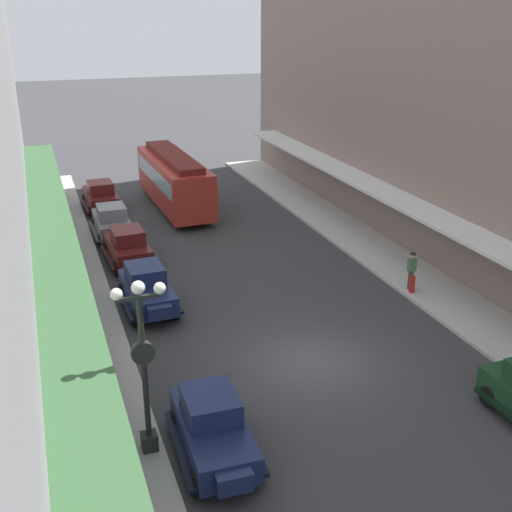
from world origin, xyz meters
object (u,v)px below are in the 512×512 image
parked_car_3 (100,195)px  pedestrian_2 (411,271)px  parked_car_4 (213,426)px  streetcar (174,179)px  parked_car_0 (147,287)px  pedestrian_1 (74,253)px  fire_hydrant (412,284)px  parked_car_1 (127,245)px  parked_car_2 (112,221)px  lamp_post_with_clock (144,361)px

parked_car_3 → pedestrian_2: parked_car_3 is taller
parked_car_4 → streetcar: streetcar is taller
parked_car_0 → parked_car_3: (-0.14, 14.69, 0.00)m
pedestrian_1 → parked_car_3: bearing=76.2°
parked_car_0 → parked_car_4: 9.86m
streetcar → fire_hydrant: (6.80, -16.09, -1.34)m
parked_car_1 → parked_car_3: (-0.17, 9.41, 0.00)m
streetcar → parked_car_1: bearing=-117.4°
parked_car_2 → parked_car_4: 19.26m
pedestrian_1 → lamp_post_with_clock: bearing=-86.6°
parked_car_1 → lamp_post_with_clock: lamp_post_with_clock is taller
parked_car_2 → lamp_post_with_clock: bearing=-94.7°
parked_car_0 → parked_car_2: same height
parked_car_2 → pedestrian_1: parked_car_2 is taller
parked_car_2 → parked_car_3: same height
parked_car_2 → pedestrian_2: parked_car_2 is taller
streetcar → fire_hydrant: 17.52m
parked_car_0 → parked_car_3: bearing=90.6°
parked_car_3 → lamp_post_with_clock: 24.05m
parked_car_3 → parked_car_4: (0.13, -24.55, 0.00)m
lamp_post_with_clock → parked_car_2: bearing=85.3°
parked_car_0 → parked_car_2: bearing=91.0°
parked_car_2 → pedestrian_2: bearing=-45.8°
pedestrian_2 → parked_car_2: bearing=134.2°
parked_car_0 → lamp_post_with_clock: size_ratio=0.83×
streetcar → pedestrian_1: streetcar is taller
parked_car_1 → parked_car_4: bearing=-90.2°
fire_hydrant → pedestrian_2: pedestrian_2 is taller
parked_car_0 → pedestrian_1: size_ratio=2.62×
streetcar → parked_car_4: bearing=-100.4°
parked_car_2 → fire_hydrant: parked_car_2 is taller
parked_car_3 → parked_car_4: 24.55m
parked_car_3 → pedestrian_1: parked_car_3 is taller
parked_car_1 → pedestrian_2: bearing=-34.1°
parked_car_0 → parked_car_3: size_ratio=1.00×
pedestrian_2 → parked_car_4: bearing=-146.0°
pedestrian_2 → parked_car_0: bearing=168.5°
parked_car_0 → parked_car_1: same height
parked_car_0 → lamp_post_with_clock: bearing=-100.4°
pedestrian_1 → pedestrian_2: pedestrian_2 is taller
parked_car_4 → streetcar: size_ratio=0.44×
parked_car_0 → fire_hydrant: bearing=-13.4°
pedestrian_1 → parked_car_1: bearing=7.1°
pedestrian_1 → streetcar: bearing=51.3°
lamp_post_with_clock → pedestrian_2: bearing=28.3°
fire_hydrant → parked_car_1: bearing=144.3°
fire_hydrant → parked_car_3: bearing=122.9°
parked_car_0 → parked_car_2: size_ratio=1.01×
parked_car_1 → parked_car_3: 9.41m
parked_car_4 → fire_hydrant: size_ratio=5.24×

